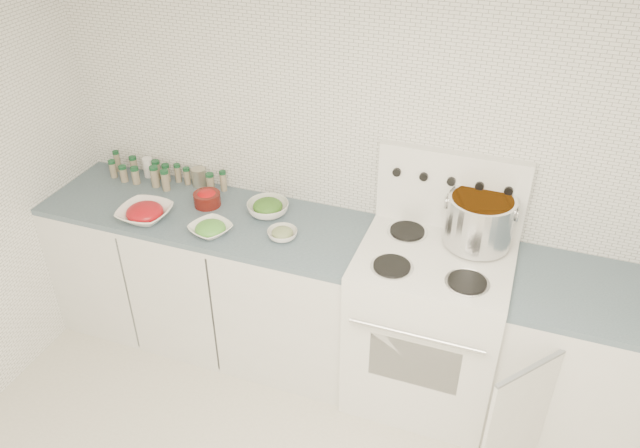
{
  "coord_description": "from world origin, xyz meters",
  "views": [
    {
      "loc": [
        0.79,
        -1.35,
        2.75
      ],
      "look_at": [
        -0.11,
        1.14,
        1.01
      ],
      "focal_mm": 35.0,
      "sensor_mm": 36.0,
      "label": 1
    }
  ],
  "objects": [
    {
      "name": "tin_can",
      "position": [
        -0.99,
        1.45,
        0.96
      ],
      "size": [
        0.1,
        0.1,
        0.11
      ],
      "primitive_type": "cylinder",
      "rotation": [
        0.0,
        0.0,
        0.26
      ],
      "color": "#ACA791",
      "rests_on": "counter_left"
    },
    {
      "name": "salt_canister",
      "position": [
        -1.34,
        1.45,
        0.96
      ],
      "size": [
        0.07,
        0.07,
        0.12
      ],
      "primitive_type": "cylinder",
      "rotation": [
        0.0,
        0.0,
        -0.26
      ],
      "color": "white",
      "rests_on": "counter_left"
    },
    {
      "name": "room_walls",
      "position": [
        0.0,
        0.0,
        1.56
      ],
      "size": [
        3.54,
        3.04,
        2.52
      ],
      "color": "white",
      "rests_on": "ground"
    },
    {
      "name": "spice_cluster",
      "position": [
        -1.24,
        1.4,
        0.96
      ],
      "size": [
        0.77,
        0.16,
        0.13
      ],
      "color": "gray",
      "rests_on": "counter_left"
    },
    {
      "name": "stove",
      "position": [
        0.48,
        1.19,
        0.5
      ],
      "size": [
        0.76,
        0.7,
        1.36
      ],
      "color": "white",
      "rests_on": "ground"
    },
    {
      "name": "bowl_tomato",
      "position": [
        -1.09,
        1.02,
        0.94
      ],
      "size": [
        0.28,
        0.28,
        0.09
      ],
      "color": "white",
      "rests_on": "counter_left"
    },
    {
      "name": "counter_right",
      "position": [
        1.3,
        1.19,
        0.45
      ],
      "size": [
        0.89,
        0.94,
        0.9
      ],
      "color": "white",
      "rests_on": "ground"
    },
    {
      "name": "counter_left",
      "position": [
        -0.82,
        1.19,
        0.45
      ],
      "size": [
        1.85,
        0.62,
        0.9
      ],
      "color": "white",
      "rests_on": "ground"
    },
    {
      "name": "bowl_broccoli",
      "position": [
        -0.48,
        1.29,
        0.94
      ],
      "size": [
        0.29,
        0.29,
        0.09
      ],
      "color": "white",
      "rests_on": "counter_left"
    },
    {
      "name": "bowl_pepper",
      "position": [
        -0.84,
        1.27,
        0.95
      ],
      "size": [
        0.15,
        0.15,
        0.09
      ],
      "color": "#52130E",
      "rests_on": "counter_left"
    },
    {
      "name": "stock_pot",
      "position": [
        0.65,
        1.35,
        1.08
      ],
      "size": [
        0.36,
        0.33,
        0.25
      ],
      "rotation": [
        0.0,
        0.0,
        0.37
      ],
      "color": "silver",
      "rests_on": "stove"
    },
    {
      "name": "bowl_zucchini",
      "position": [
        -0.31,
        1.1,
        0.93
      ],
      "size": [
        0.21,
        0.21,
        0.06
      ],
      "color": "white",
      "rests_on": "counter_left"
    },
    {
      "name": "bowl_snowpea",
      "position": [
        -0.68,
        1.02,
        0.93
      ],
      "size": [
        0.27,
        0.27,
        0.07
      ],
      "color": "white",
      "rests_on": "counter_left"
    }
  ]
}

